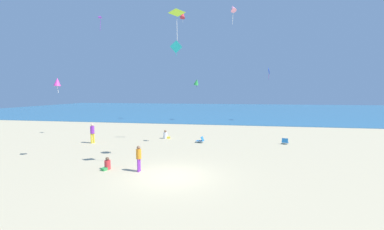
{
  "coord_description": "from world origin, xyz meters",
  "views": [
    {
      "loc": [
        3.21,
        -12.15,
        4.41
      ],
      "look_at": [
        0.0,
        6.06,
        2.7
      ],
      "focal_mm": 22.87,
      "sensor_mm": 36.0,
      "label": 1
    }
  ],
  "objects_px": {
    "beach_chair_near_camera": "(285,141)",
    "kite_lime": "(177,11)",
    "person_0": "(139,157)",
    "person_2": "(166,135)",
    "beach_chair_far_right": "(201,140)",
    "kite_magenta": "(57,82)",
    "kite_teal": "(176,47)",
    "person_1": "(92,132)",
    "kite_pink": "(233,8)",
    "kite_purple": "(100,17)",
    "kite_blue": "(269,71)",
    "kite_green": "(197,82)",
    "person_3": "(107,165)",
    "kite_red": "(183,15)"
  },
  "relations": [
    {
      "from": "beach_chair_near_camera",
      "to": "kite_lime",
      "type": "relative_size",
      "value": 0.39
    },
    {
      "from": "person_0",
      "to": "kite_purple",
      "type": "xyz_separation_m",
      "value": [
        -7.44,
        9.34,
        10.66
      ]
    },
    {
      "from": "person_2",
      "to": "person_3",
      "type": "height_order",
      "value": "person_2"
    },
    {
      "from": "kite_magenta",
      "to": "beach_chair_far_right",
      "type": "bearing_deg",
      "value": 38.47
    },
    {
      "from": "person_0",
      "to": "kite_pink",
      "type": "height_order",
      "value": "kite_pink"
    },
    {
      "from": "beach_chair_near_camera",
      "to": "kite_lime",
      "type": "height_order",
      "value": "kite_lime"
    },
    {
      "from": "beach_chair_near_camera",
      "to": "kite_pink",
      "type": "relative_size",
      "value": 0.45
    },
    {
      "from": "kite_blue",
      "to": "kite_purple",
      "type": "bearing_deg",
      "value": -136.88
    },
    {
      "from": "person_1",
      "to": "kite_teal",
      "type": "xyz_separation_m",
      "value": [
        7.02,
        2.12,
        7.4
      ]
    },
    {
      "from": "kite_purple",
      "to": "person_2",
      "type": "bearing_deg",
      "value": 3.83
    },
    {
      "from": "kite_teal",
      "to": "beach_chair_far_right",
      "type": "bearing_deg",
      "value": -7.8
    },
    {
      "from": "person_3",
      "to": "kite_magenta",
      "type": "distance_m",
      "value": 6.62
    },
    {
      "from": "kite_green",
      "to": "kite_lime",
      "type": "relative_size",
      "value": 0.77
    },
    {
      "from": "person_0",
      "to": "kite_lime",
      "type": "distance_m",
      "value": 8.25
    },
    {
      "from": "person_3",
      "to": "kite_lime",
      "type": "relative_size",
      "value": 0.41
    },
    {
      "from": "person_3",
      "to": "kite_teal",
      "type": "distance_m",
      "value": 12.05
    },
    {
      "from": "person_1",
      "to": "kite_pink",
      "type": "xyz_separation_m",
      "value": [
        11.92,
        0.57,
        9.88
      ]
    },
    {
      "from": "beach_chair_near_camera",
      "to": "person_2",
      "type": "relative_size",
      "value": 0.84
    },
    {
      "from": "kite_teal",
      "to": "kite_blue",
      "type": "relative_size",
      "value": 0.75
    },
    {
      "from": "kite_purple",
      "to": "kite_blue",
      "type": "bearing_deg",
      "value": 43.12
    },
    {
      "from": "person_0",
      "to": "person_2",
      "type": "distance_m",
      "value": 9.85
    },
    {
      "from": "beach_chair_far_right",
      "to": "kite_green",
      "type": "distance_m",
      "value": 17.45
    },
    {
      "from": "person_1",
      "to": "kite_blue",
      "type": "height_order",
      "value": "kite_blue"
    },
    {
      "from": "person_2",
      "to": "kite_green",
      "type": "bearing_deg",
      "value": 73.02
    },
    {
      "from": "kite_teal",
      "to": "person_1",
      "type": "bearing_deg",
      "value": -163.22
    },
    {
      "from": "beach_chair_near_camera",
      "to": "kite_blue",
      "type": "distance_m",
      "value": 18.35
    },
    {
      "from": "kite_teal",
      "to": "kite_blue",
      "type": "bearing_deg",
      "value": 59.49
    },
    {
      "from": "person_1",
      "to": "kite_lime",
      "type": "bearing_deg",
      "value": -0.12
    },
    {
      "from": "person_0",
      "to": "person_2",
      "type": "xyz_separation_m",
      "value": [
        -1.26,
        9.76,
        -0.54
      ]
    },
    {
      "from": "person_0",
      "to": "kite_teal",
      "type": "height_order",
      "value": "kite_teal"
    },
    {
      "from": "kite_pink",
      "to": "kite_teal",
      "type": "bearing_deg",
      "value": 162.44
    },
    {
      "from": "person_2",
      "to": "kite_pink",
      "type": "relative_size",
      "value": 0.53
    },
    {
      "from": "kite_green",
      "to": "kite_red",
      "type": "bearing_deg",
      "value": -160.25
    },
    {
      "from": "kite_magenta",
      "to": "kite_teal",
      "type": "height_order",
      "value": "kite_teal"
    },
    {
      "from": "person_2",
      "to": "beach_chair_near_camera",
      "type": "bearing_deg",
      "value": -18.31
    },
    {
      "from": "beach_chair_far_right",
      "to": "kite_lime",
      "type": "bearing_deg",
      "value": 99.82
    },
    {
      "from": "person_0",
      "to": "kite_magenta",
      "type": "bearing_deg",
      "value": -13.74
    },
    {
      "from": "beach_chair_far_right",
      "to": "person_0",
      "type": "height_order",
      "value": "person_0"
    },
    {
      "from": "person_3",
      "to": "kite_lime",
      "type": "bearing_deg",
      "value": 119.87
    },
    {
      "from": "kite_green",
      "to": "kite_lime",
      "type": "height_order",
      "value": "kite_lime"
    },
    {
      "from": "person_1",
      "to": "kite_green",
      "type": "xyz_separation_m",
      "value": [
        6.34,
        18.01,
        5.02
      ]
    },
    {
      "from": "beach_chair_near_camera",
      "to": "kite_red",
      "type": "height_order",
      "value": "kite_red"
    },
    {
      "from": "person_0",
      "to": "kite_teal",
      "type": "bearing_deg",
      "value": -89.36
    },
    {
      "from": "kite_pink",
      "to": "person_1",
      "type": "bearing_deg",
      "value": -177.28
    },
    {
      "from": "kite_red",
      "to": "kite_blue",
      "type": "distance_m",
      "value": 15.3
    },
    {
      "from": "kite_green",
      "to": "kite_blue",
      "type": "relative_size",
      "value": 0.74
    },
    {
      "from": "kite_green",
      "to": "kite_purple",
      "type": "distance_m",
      "value": 17.58
    },
    {
      "from": "kite_magenta",
      "to": "kite_lime",
      "type": "xyz_separation_m",
      "value": [
        8.24,
        -0.89,
        3.7
      ]
    },
    {
      "from": "kite_magenta",
      "to": "kite_pink",
      "type": "xyz_separation_m",
      "value": [
        11.15,
        5.5,
        5.78
      ]
    },
    {
      "from": "kite_green",
      "to": "person_0",
      "type": "bearing_deg",
      "value": -88.59
    }
  ]
}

